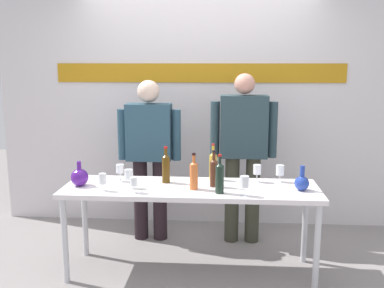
{
  "coord_description": "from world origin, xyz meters",
  "views": [
    {
      "loc": [
        0.26,
        -3.5,
        1.79
      ],
      "look_at": [
        0.0,
        0.15,
        1.09
      ],
      "focal_mm": 40.88,
      "sensor_mm": 36.0,
      "label": 1
    }
  ],
  "objects_px": {
    "wine_bottle_4": "(214,171)",
    "wine_glass_left_3": "(120,169)",
    "decanter_blue_right": "(302,182)",
    "wine_bottle_2": "(194,174)",
    "decanter_blue_left": "(80,177)",
    "wine_glass_left_2": "(129,174)",
    "presenter_left": "(149,150)",
    "wine_glass_right_0": "(280,170)",
    "wine_bottle_3": "(213,165)",
    "presenter_right": "(243,147)",
    "wine_bottle_1": "(220,177)",
    "wine_glass_left_1": "(134,182)",
    "wine_glass_left_0": "(103,179)",
    "wine_glass_right_1": "(257,170)",
    "wine_bottle_0": "(166,167)",
    "wine_glass_right_2": "(244,182)",
    "display_table": "(191,194)"
  },
  "relations": [
    {
      "from": "decanter_blue_left",
      "to": "wine_glass_left_0",
      "type": "xyz_separation_m",
      "value": [
        0.23,
        -0.13,
        0.02
      ]
    },
    {
      "from": "wine_bottle_3",
      "to": "wine_glass_right_0",
      "type": "bearing_deg",
      "value": -3.67
    },
    {
      "from": "wine_bottle_3",
      "to": "wine_glass_left_2",
      "type": "relative_size",
      "value": 2.06
    },
    {
      "from": "display_table",
      "to": "presenter_right",
      "type": "bearing_deg",
      "value": 56.27
    },
    {
      "from": "wine_glass_left_2",
      "to": "wine_glass_right_1",
      "type": "relative_size",
      "value": 1.02
    },
    {
      "from": "wine_glass_left_0",
      "to": "wine_glass_left_1",
      "type": "xyz_separation_m",
      "value": [
        0.26,
        -0.03,
        -0.01
      ]
    },
    {
      "from": "wine_bottle_4",
      "to": "presenter_right",
      "type": "bearing_deg",
      "value": 68.04
    },
    {
      "from": "wine_glass_right_0",
      "to": "wine_glass_right_1",
      "type": "xyz_separation_m",
      "value": [
        -0.2,
        -0.01,
        0.01
      ]
    },
    {
      "from": "wine_bottle_4",
      "to": "wine_glass_right_0",
      "type": "distance_m",
      "value": 0.6
    },
    {
      "from": "wine_glass_right_1",
      "to": "wine_glass_left_3",
      "type": "bearing_deg",
      "value": -176.92
    },
    {
      "from": "wine_glass_left_1",
      "to": "wine_glass_left_2",
      "type": "bearing_deg",
      "value": 117.83
    },
    {
      "from": "wine_glass_left_0",
      "to": "wine_glass_left_1",
      "type": "height_order",
      "value": "wine_glass_left_0"
    },
    {
      "from": "wine_glass_left_1",
      "to": "decanter_blue_right",
      "type": "bearing_deg",
      "value": 6.72
    },
    {
      "from": "wine_bottle_3",
      "to": "wine_bottle_4",
      "type": "height_order",
      "value": "wine_bottle_3"
    },
    {
      "from": "presenter_left",
      "to": "wine_bottle_0",
      "type": "height_order",
      "value": "presenter_left"
    },
    {
      "from": "presenter_left",
      "to": "wine_glass_right_0",
      "type": "xyz_separation_m",
      "value": [
        1.22,
        -0.49,
        -0.06
      ]
    },
    {
      "from": "wine_glass_right_0",
      "to": "wine_glass_left_0",
      "type": "bearing_deg",
      "value": -165.88
    },
    {
      "from": "wine_glass_right_0",
      "to": "wine_glass_left_1",
      "type": "bearing_deg",
      "value": -161.54
    },
    {
      "from": "wine_glass_right_2",
      "to": "wine_bottle_3",
      "type": "bearing_deg",
      "value": 119.01
    },
    {
      "from": "wine_bottle_4",
      "to": "wine_glass_left_1",
      "type": "distance_m",
      "value": 0.67
    },
    {
      "from": "wine_bottle_1",
      "to": "wine_glass_left_0",
      "type": "bearing_deg",
      "value": -179.73
    },
    {
      "from": "display_table",
      "to": "presenter_right",
      "type": "relative_size",
      "value": 1.27
    },
    {
      "from": "presenter_right",
      "to": "wine_bottle_3",
      "type": "xyz_separation_m",
      "value": [
        -0.28,
        -0.46,
        -0.08
      ]
    },
    {
      "from": "wine_glass_left_2",
      "to": "display_table",
      "type": "bearing_deg",
      "value": 7.97
    },
    {
      "from": "presenter_left",
      "to": "wine_glass_left_1",
      "type": "xyz_separation_m",
      "value": [
        0.02,
        -0.89,
        -0.08
      ]
    },
    {
      "from": "wine_glass_right_0",
      "to": "wine_bottle_4",
      "type": "bearing_deg",
      "value": -162.47
    },
    {
      "from": "wine_glass_left_3",
      "to": "wine_glass_right_2",
      "type": "height_order",
      "value": "wine_glass_right_2"
    },
    {
      "from": "presenter_right",
      "to": "wine_glass_left_1",
      "type": "height_order",
      "value": "presenter_right"
    },
    {
      "from": "wine_glass_left_0",
      "to": "wine_bottle_1",
      "type": "bearing_deg",
      "value": 0.27
    },
    {
      "from": "presenter_right",
      "to": "wine_glass_right_0",
      "type": "relative_size",
      "value": 11.2
    },
    {
      "from": "wine_bottle_3",
      "to": "presenter_left",
      "type": "bearing_deg",
      "value": 144.63
    },
    {
      "from": "wine_bottle_1",
      "to": "wine_glass_left_2",
      "type": "height_order",
      "value": "wine_bottle_1"
    },
    {
      "from": "wine_bottle_3",
      "to": "wine_bottle_2",
      "type": "bearing_deg",
      "value": -116.12
    },
    {
      "from": "wine_glass_left_1",
      "to": "wine_glass_right_1",
      "type": "height_order",
      "value": "wine_glass_right_1"
    },
    {
      "from": "wine_bottle_4",
      "to": "wine_glass_left_3",
      "type": "bearing_deg",
      "value": 172.81
    },
    {
      "from": "wine_bottle_0",
      "to": "wine_bottle_2",
      "type": "height_order",
      "value": "wine_bottle_0"
    },
    {
      "from": "decanter_blue_right",
      "to": "wine_bottle_2",
      "type": "xyz_separation_m",
      "value": [
        -0.87,
        -0.03,
        0.06
      ]
    },
    {
      "from": "wine_bottle_2",
      "to": "wine_glass_left_0",
      "type": "height_order",
      "value": "wine_bottle_2"
    },
    {
      "from": "wine_bottle_1",
      "to": "wine_glass_right_2",
      "type": "relative_size",
      "value": 1.98
    },
    {
      "from": "wine_bottle_1",
      "to": "wine_bottle_4",
      "type": "bearing_deg",
      "value": 105.54
    },
    {
      "from": "decanter_blue_right",
      "to": "wine_glass_left_1",
      "type": "relative_size",
      "value": 1.63
    },
    {
      "from": "decanter_blue_left",
      "to": "wine_glass_left_2",
      "type": "distance_m",
      "value": 0.43
    },
    {
      "from": "wine_glass_right_0",
      "to": "decanter_blue_left",
      "type": "bearing_deg",
      "value": -171.87
    },
    {
      "from": "decanter_blue_right",
      "to": "wine_glass_right_2",
      "type": "xyz_separation_m",
      "value": [
        -0.47,
        -0.18,
        0.04
      ]
    },
    {
      "from": "wine_bottle_1",
      "to": "wine_glass_left_1",
      "type": "distance_m",
      "value": 0.68
    },
    {
      "from": "presenter_left",
      "to": "wine_glass_left_3",
      "type": "xyz_separation_m",
      "value": [
        -0.16,
        -0.57,
        -0.06
      ]
    },
    {
      "from": "presenter_right",
      "to": "wine_glass_right_1",
      "type": "height_order",
      "value": "presenter_right"
    },
    {
      "from": "wine_bottle_0",
      "to": "wine_glass_left_1",
      "type": "bearing_deg",
      "value": -124.48
    },
    {
      "from": "wine_glass_left_2",
      "to": "wine_glass_left_3",
      "type": "bearing_deg",
      "value": 121.56
    },
    {
      "from": "decanter_blue_left",
      "to": "wine_glass_left_2",
      "type": "height_order",
      "value": "decanter_blue_left"
    }
  ]
}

